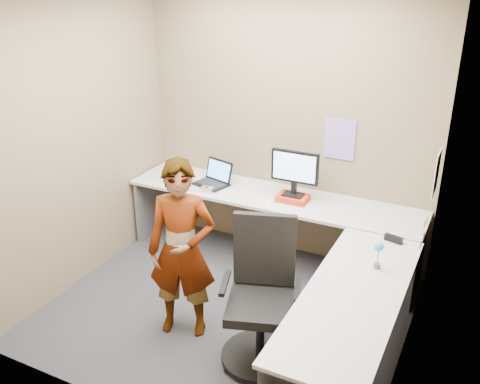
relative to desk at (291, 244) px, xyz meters
The scene contains 20 objects.
ground 0.83m from the desk, 138.54° to the right, with size 3.00×3.00×0.00m, color #29292E.
wall_back 1.27m from the desk, 115.54° to the left, with size 3.00×3.00×0.00m, color brown.
wall_right 1.36m from the desk, 19.95° to the right, with size 2.70×2.70×0.00m, color brown.
wall_left 2.12m from the desk, 168.73° to the right, with size 2.70×2.70×0.00m, color brown.
desk is the anchor object (origin of this frame).
paper_ream 0.62m from the desk, 110.07° to the left, with size 0.29×0.21×0.06m, color red.
monitor 0.77m from the desk, 109.54° to the left, with size 0.46×0.14×0.44m.
laptop 1.25m from the desk, 150.98° to the left, with size 0.40×0.36×0.24m.
trackball_mouse 1.13m from the desk, 159.81° to the left, with size 0.12×0.08×0.07m.
origami 0.58m from the desk, 134.48° to the left, with size 0.10×0.10×0.06m, color white.
stapler 0.86m from the desk, 11.15° to the left, with size 0.15×0.04×0.06m, color black.
flower 0.91m from the desk, 20.67° to the right, with size 0.07×0.07×0.22m.
calendar_purple 1.15m from the desk, 82.85° to the left, with size 0.30×0.01×0.40m, color #846BB7.
calendar_white 1.35m from the desk, 26.02° to the left, with size 0.01×0.28×0.38m, color white.
sticky_note_a 1.13m from the desk, ahead, with size 0.01×0.07×0.07m, color #F2E059.
sticky_note_b 1.10m from the desk, 11.49° to the left, with size 0.01×0.07×0.07m, color pink.
sticky_note_c 1.08m from the desk, ahead, with size 0.01×0.07×0.07m, color pink.
sticky_note_d 1.15m from the desk, 16.61° to the left, with size 0.01×0.07×0.07m, color #F2E059.
office_chair 0.79m from the desk, 84.37° to the right, with size 0.65×0.63×1.13m.
person 1.00m from the desk, 129.72° to the right, with size 0.55×0.36×1.50m, color #999399.
Camera 1 is at (1.86, -3.47, 2.85)m, focal length 40.00 mm.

